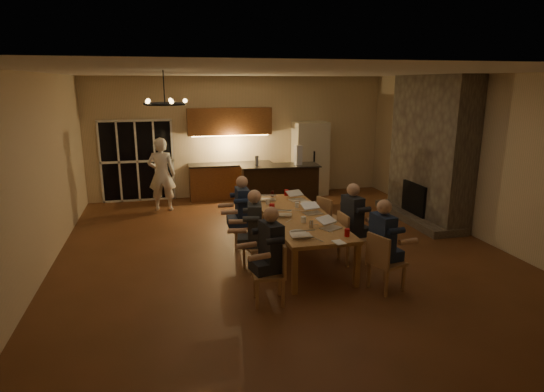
{
  "coord_description": "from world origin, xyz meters",
  "views": [
    {
      "loc": [
        -2.05,
        -7.64,
        3.04
      ],
      "look_at": [
        -0.12,
        0.3,
        0.99
      ],
      "focal_mm": 30.0,
      "sensor_mm": 36.0,
      "label": 1
    }
  ],
  "objects": [
    {
      "name": "bar_blender",
      "position": [
        1.15,
        2.83,
        1.32
      ],
      "size": [
        0.18,
        0.18,
        0.48
      ],
      "primitive_type": "cube",
      "rotation": [
        0.0,
        0.0,
        0.21
      ],
      "color": "silver",
      "rests_on": "bar_island"
    },
    {
      "name": "laptop_b",
      "position": [
        0.52,
        -1.1,
        0.86
      ],
      "size": [
        0.41,
        0.4,
        0.23
      ],
      "primitive_type": null,
      "rotation": [
        0.0,
        0.0,
        0.48
      ],
      "color": "silver",
      "rests_on": "dining_table"
    },
    {
      "name": "bar_bottle",
      "position": [
        0.16,
        2.98,
        1.2
      ],
      "size": [
        0.09,
        0.09,
        0.24
      ],
      "primitive_type": "cylinder",
      "color": "#99999E",
      "rests_on": "bar_island"
    },
    {
      "name": "mug_front",
      "position": [
        0.19,
        -0.67,
        0.8
      ],
      "size": [
        0.08,
        0.08,
        0.1
      ],
      "primitive_type": "cylinder",
      "color": "white",
      "rests_on": "dining_table"
    },
    {
      "name": "ceiling",
      "position": [
        0.0,
        0.0,
        3.22
      ],
      "size": [
        8.0,
        9.0,
        0.04
      ],
      "primitive_type": "cube",
      "color": "white",
      "rests_on": "back_wall"
    },
    {
      "name": "laptop_d",
      "position": [
        0.51,
        -0.21,
        0.86
      ],
      "size": [
        0.37,
        0.33,
        0.23
      ],
      "primitive_type": null,
      "rotation": [
        0.0,
        0.0,
        0.18
      ],
      "color": "silver",
      "rests_on": "dining_table"
    },
    {
      "name": "redcup_near",
      "position": [
        0.62,
        -1.51,
        0.81
      ],
      "size": [
        0.08,
        0.08,
        0.12
      ],
      "primitive_type": "cylinder",
      "color": "#B10B0E",
      "rests_on": "dining_table"
    },
    {
      "name": "can_right",
      "position": [
        0.68,
        0.11,
        0.81
      ],
      "size": [
        0.07,
        0.07,
        0.12
      ],
      "primitive_type": "cylinder",
      "color": "#B2B2B7",
      "rests_on": "dining_table"
    },
    {
      "name": "floor",
      "position": [
        0.0,
        0.0,
        0.0
      ],
      "size": [
        9.0,
        9.0,
        0.0
      ],
      "primitive_type": "plane",
      "color": "brown",
      "rests_on": "ground"
    },
    {
      "name": "redcup_mid",
      "position": [
        -0.15,
        0.19,
        0.81
      ],
      "size": [
        0.1,
        0.1,
        0.12
      ],
      "primitive_type": "cylinder",
      "color": "#B10B0E",
      "rests_on": "dining_table"
    },
    {
      "name": "plate_left",
      "position": [
        -0.07,
        -1.19,
        0.76
      ],
      "size": [
        0.27,
        0.27,
        0.02
      ],
      "primitive_type": "cylinder",
      "color": "white",
      "rests_on": "dining_table"
    },
    {
      "name": "laptop_a",
      "position": [
        -0.06,
        -1.34,
        0.86
      ],
      "size": [
        0.33,
        0.29,
        0.23
      ],
      "primitive_type": null,
      "rotation": [
        0.0,
        0.0,
        3.11
      ],
      "color": "silver",
      "rests_on": "dining_table"
    },
    {
      "name": "laptop_e",
      "position": [
        -0.05,
        0.93,
        0.86
      ],
      "size": [
        0.37,
        0.34,
        0.23
      ],
      "primitive_type": null,
      "rotation": [
        0.0,
        0.0,
        2.95
      ],
      "color": "silver",
      "rests_on": "dining_table"
    },
    {
      "name": "notepad",
      "position": [
        0.4,
        -1.75,
        0.76
      ],
      "size": [
        0.18,
        0.23,
        0.01
      ],
      "primitive_type": "cube",
      "rotation": [
        0.0,
        0.0,
        0.14
      ],
      "color": "white",
      "rests_on": "dining_table"
    },
    {
      "name": "chair_left_mid",
      "position": [
        -0.61,
        -0.78,
        0.45
      ],
      "size": [
        0.52,
        0.52,
        0.89
      ],
      "primitive_type": null,
      "rotation": [
        0.0,
        0.0,
        -1.36
      ],
      "color": "tan",
      "rests_on": "ground"
    },
    {
      "name": "redcup_far",
      "position": [
        0.41,
        1.2,
        0.81
      ],
      "size": [
        0.09,
        0.09,
        0.12
      ],
      "primitive_type": "cylinder",
      "color": "#B10B0E",
      "rests_on": "dining_table"
    },
    {
      "name": "can_silver",
      "position": [
        0.22,
        -0.98,
        0.81
      ],
      "size": [
        0.07,
        0.07,
        0.12
      ],
      "primitive_type": "cylinder",
      "color": "#B2B2B7",
      "rests_on": "dining_table"
    },
    {
      "name": "plate_far",
      "position": [
        0.63,
        0.54,
        0.76
      ],
      "size": [
        0.23,
        0.23,
        0.02
      ],
      "primitive_type": "cylinder",
      "color": "white",
      "rests_on": "dining_table"
    },
    {
      "name": "left_wall",
      "position": [
        -4.02,
        0.0,
        1.6
      ],
      "size": [
        0.04,
        9.0,
        3.2
      ],
      "primitive_type": "cube",
      "color": "beige",
      "rests_on": "ground"
    },
    {
      "name": "plate_near",
      "position": [
        0.62,
        -0.75,
        0.76
      ],
      "size": [
        0.25,
        0.25,
        0.02
      ],
      "primitive_type": "cylinder",
      "color": "white",
      "rests_on": "dining_table"
    },
    {
      "name": "mug_mid",
      "position": [
        0.36,
        0.25,
        0.8
      ],
      "size": [
        0.08,
        0.08,
        0.1
      ],
      "primitive_type": "cylinder",
      "color": "white",
      "rests_on": "dining_table"
    },
    {
      "name": "fireplace",
      "position": [
        3.7,
        1.2,
        1.6
      ],
      "size": [
        0.58,
        2.5,
        3.2
      ],
      "primitive_type": "cube",
      "color": "#665F50",
      "rests_on": "ground"
    },
    {
      "name": "person_left_mid",
      "position": [
        -0.67,
        -0.76,
        0.69
      ],
      "size": [
        0.7,
        0.7,
        1.38
      ],
      "primitive_type": null,
      "rotation": [
        0.0,
        0.0,
        -1.75
      ],
      "color": "#353A3E",
      "rests_on": "ground"
    },
    {
      "name": "person_left_near",
      "position": [
        -0.64,
        -1.81,
        0.69
      ],
      "size": [
        0.7,
        0.7,
        1.38
      ],
      "primitive_type": null,
      "rotation": [
        0.0,
        0.0,
        -1.38
      ],
      "color": "#202229",
      "rests_on": "ground"
    },
    {
      "name": "bar_island",
      "position": [
        0.71,
        2.91,
        0.54
      ],
      "size": [
        1.96,
        0.8,
        1.08
      ],
      "primitive_type": "cube",
      "rotation": [
        0.0,
        0.0,
        -0.06
      ],
      "color": "black",
      "rests_on": "ground"
    },
    {
      "name": "dining_table",
      "position": [
        0.22,
        -0.23,
        0.38
      ],
      "size": [
        1.1,
        3.12,
        0.75
      ],
      "primitive_type": "cube",
      "color": "#AD8545",
      "rests_on": "ground"
    },
    {
      "name": "kitchenette",
      "position": [
        -0.3,
        4.2,
        1.2
      ],
      "size": [
        2.24,
        0.68,
        2.4
      ],
      "primitive_type": null,
      "color": "brown",
      "rests_on": "ground"
    },
    {
      "name": "can_cola",
      "position": [
        0.1,
        1.17,
        0.81
      ],
      "size": [
        0.06,
        0.06,
        0.12
      ],
      "primitive_type": "cylinder",
      "color": "#3F0F0C",
      "rests_on": "dining_table"
    },
    {
      "name": "laptop_c",
      "position": [
        -0.04,
        -0.19,
        0.86
      ],
      "size": [
        0.39,
        0.37,
        0.23
      ],
      "primitive_type": null,
      "rotation": [
        0.0,
        0.0,
        2.83
      ],
      "color": "silver",
      "rests_on": "dining_table"
    },
    {
      "name": "french_doors",
      "position": [
        -2.7,
        4.47,
        1.05
      ],
      "size": [
        1.86,
        0.08,
        2.1
      ],
      "primitive_type": "cube",
      "color": "black",
      "rests_on": "ground"
    },
    {
      "name": "refrigerator",
      "position": [
        1.9,
        4.15,
        1.0
      ],
      "size": [
        0.9,
        0.68,
        2.0
      ],
      "primitive_type": "cube",
      "color": "beige",
      "rests_on": "ground"
    },
    {
      "name": "chair_right_near",
      "position": [
        1.11,
        -1.91,
        0.45
      ],
      "size": [
        0.56,
        0.56,
        0.89
      ],
      "primitive_type": null,
      "rotation": [
        0.0,
        0.0,
        1.91
      ],
      "color": "tan",
      "rests_on": "ground"
    },
    {
      "name": "person_left_far",
      "position": [
        -0.67,
        0.37,
        0.69
      ],
      "size": [
        0.61,
        0.61,
        1.38
      ],
      "primitive_type": null,
      "rotation": [
        0.0,
        0.0,
        -1.58
      ],
      "color": "navy",
      "rests_on": "ground"
    },
    {
      "name": "laptop_f",
      "position": [
        0.51,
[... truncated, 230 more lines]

